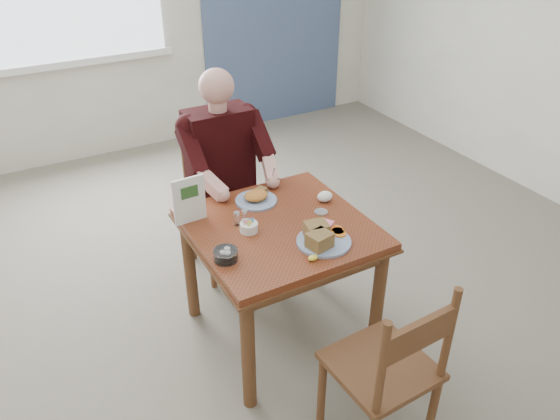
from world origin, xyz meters
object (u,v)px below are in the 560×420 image
table (280,242)px  near_plate (321,237)px  chair_near (388,371)px  diner (224,162)px  chair_far (221,202)px  far_plate (256,197)px

table → near_plate: 0.30m
chair_near → diner: diner is taller
chair_far → far_plate: size_ratio=3.03×
table → chair_near: 0.90m
chair_near → far_plate: chair_near is taller
diner → near_plate: (0.10, -0.95, -0.03)m
diner → table: bearing=-90.0°
chair_near → near_plate: chair_near is taller
chair_far → chair_near: (0.05, -1.68, 0.00)m
chair_far → chair_near: bearing=-88.4°
diner → near_plate: bearing=-84.1°
near_plate → table: bearing=111.8°
far_plate → chair_near: bearing=-87.9°
table → chair_near: size_ratio=0.97×
diner → near_plate: 0.96m
chair_far → far_plate: chair_far is taller
table → near_plate: (0.10, -0.25, 0.15)m
table → far_plate: far_plate is taller
chair_far → table: bearing=-90.0°
chair_near → diner: size_ratio=0.69×
chair_far → near_plate: 1.09m
table → diner: bearing=90.0°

